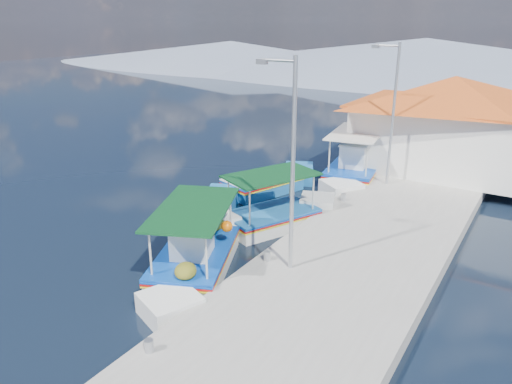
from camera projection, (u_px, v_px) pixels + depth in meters
The scene contains 10 objects.
ground at pixel (129, 270), 14.97m from camera, with size 160.00×160.00×0.00m, color black.
quay at pixel (377, 236), 16.73m from camera, with size 5.00×44.00×0.50m, color #98958F.
bollards at pixel (314, 220), 17.04m from camera, with size 0.20×17.20×0.30m.
main_caique at pixel (198, 256), 14.86m from camera, with size 3.83×6.45×2.32m.
caique_green_canopy at pixel (271, 218), 18.01m from camera, with size 3.46×5.60×2.30m.
caique_blue_hull at pixel (263, 185), 21.69m from camera, with size 3.12×5.91×1.11m.
caique_far at pixel (355, 170), 23.33m from camera, with size 2.92×7.36×2.61m.
harbor_building at pixel (450, 121), 22.91m from camera, with size 10.49×10.49×4.40m.
lamp_post_near at pixel (290, 156), 13.02m from camera, with size 1.21×0.14×6.00m.
lamp_post_far at pixel (392, 108), 20.20m from camera, with size 1.21×0.14×6.00m.
Camera 1 is at (10.40, -9.15, 7.33)m, focal length 33.77 mm.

